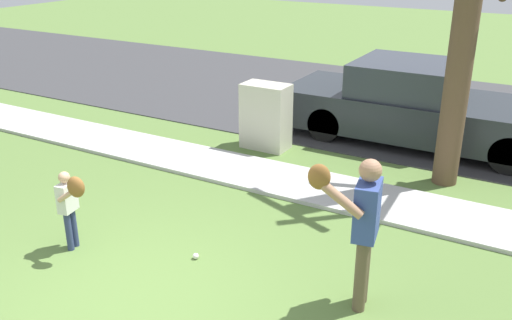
% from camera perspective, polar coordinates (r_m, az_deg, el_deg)
% --- Properties ---
extents(ground_plane, '(48.00, 48.00, 0.00)m').
position_cam_1_polar(ground_plane, '(8.81, 2.87, -2.52)').
color(ground_plane, '#567538').
extents(sidewalk_strip, '(36.00, 1.20, 0.06)m').
position_cam_1_polar(sidewalk_strip, '(8.88, 3.16, -2.11)').
color(sidewalk_strip, '#B2B2AD').
rests_on(sidewalk_strip, ground).
extents(road_surface, '(36.00, 6.80, 0.02)m').
position_cam_1_polar(road_surface, '(13.30, 12.97, 5.48)').
color(road_surface, '#38383A').
rests_on(road_surface, ground).
extents(person_adult, '(0.66, 0.70, 1.66)m').
position_cam_1_polar(person_adult, '(5.67, 10.71, -5.92)').
color(person_adult, brown).
rests_on(person_adult, ground).
extents(person_child, '(0.51, 0.37, 1.07)m').
position_cam_1_polar(person_child, '(7.08, -18.40, -3.87)').
color(person_child, navy).
rests_on(person_child, ground).
extents(baseball, '(0.07, 0.07, 0.07)m').
position_cam_1_polar(baseball, '(6.89, -6.16, -9.70)').
color(baseball, white).
rests_on(baseball, ground).
extents(utility_cabinet, '(0.84, 0.50, 1.19)m').
position_cam_1_polar(utility_cabinet, '(10.16, 1.01, 4.46)').
color(utility_cabinet, beige).
rests_on(utility_cabinet, ground).
extents(street_tree_near, '(1.85, 1.88, 4.97)m').
position_cam_1_polar(street_tree_near, '(8.70, 20.70, 14.03)').
color(street_tree_near, brown).
rests_on(street_tree_near, ground).
extents(parked_pickup_dark, '(5.20, 1.95, 1.48)m').
position_cam_1_polar(parked_pickup_dark, '(10.89, 16.40, 5.18)').
color(parked_pickup_dark, '#23282D').
rests_on(parked_pickup_dark, road_surface).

